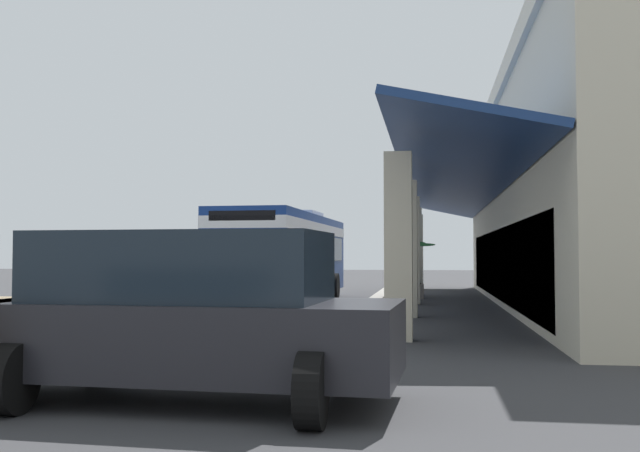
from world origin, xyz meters
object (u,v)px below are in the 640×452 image
transit_bus (286,251)px  pedestrian (170,286)px  parked_suv_charcoal (188,314)px  potted_palm (411,284)px

transit_bus → pedestrian: (9.85, -0.60, -0.83)m
parked_suv_charcoal → pedestrian: parked_suv_charcoal is taller
pedestrian → potted_palm: bearing=160.1°
parked_suv_charcoal → pedestrian: bearing=-157.7°
transit_bus → potted_palm: size_ratio=4.69×
pedestrian → potted_palm: size_ratio=0.74×
pedestrian → potted_palm: 14.44m
transit_bus → parked_suv_charcoal: transit_bus is taller
parked_suv_charcoal → pedestrian: 7.65m
parked_suv_charcoal → transit_bus: bearing=-172.3°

